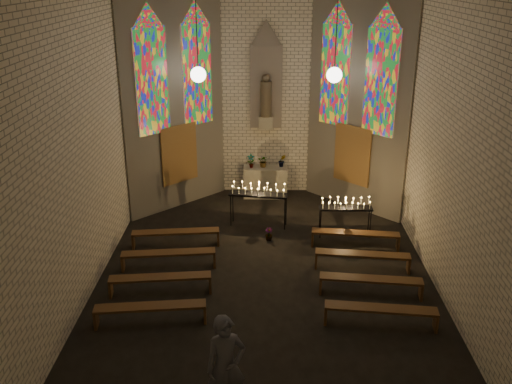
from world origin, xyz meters
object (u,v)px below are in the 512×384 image
(aisle_flower_pot, at_px, (269,234))
(votive_stand_left, at_px, (258,191))
(votive_stand_right, at_px, (346,206))
(visitor, at_px, (226,366))
(altar, at_px, (265,182))

(aisle_flower_pot, height_order, votive_stand_left, votive_stand_left)
(votive_stand_right, height_order, visitor, visitor)
(votive_stand_left, distance_m, votive_stand_right, 2.50)
(votive_stand_left, relative_size, votive_stand_right, 1.17)
(aisle_flower_pot, bearing_deg, altar, 91.74)
(altar, bearing_deg, aisle_flower_pot, -88.26)
(altar, distance_m, visitor, 9.77)
(altar, height_order, aisle_flower_pot, altar)
(altar, relative_size, aisle_flower_pot, 3.90)
(altar, bearing_deg, votive_stand_right, -53.10)
(visitor, bearing_deg, votive_stand_right, 48.08)
(votive_stand_right, bearing_deg, altar, 126.56)
(aisle_flower_pot, height_order, visitor, visitor)
(votive_stand_left, relative_size, visitor, 0.93)
(altar, height_order, votive_stand_left, votive_stand_left)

